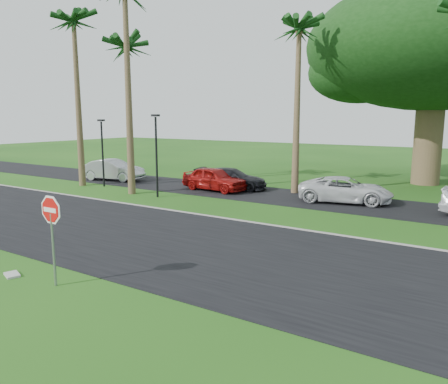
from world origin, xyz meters
The scene contains 16 objects.
ground centered at (0.00, 0.00, 0.00)m, with size 120.00×120.00×0.00m, color #1B4812.
road centered at (0.00, 2.00, 0.01)m, with size 120.00×8.00×0.02m, color black.
parking_strip centered at (0.00, 12.50, 0.01)m, with size 120.00×5.00×0.02m, color black.
curb centered at (0.00, 6.05, 0.03)m, with size 120.00×0.12×0.06m, color gray.
stop_sign_near centered at (0.50, -3.00, 1.77)m, with size 1.05×0.07×2.62m.
palm_left_far centered at (-13.00, 9.00, 10.13)m, with size 5.00×5.00×11.50m.
palm_left_mid centered at (-10.50, 11.00, 8.68)m, with size 5.00×5.00×10.00m.
palm_center centered at (0.00, 14.00, 9.16)m, with size 5.00×5.00×10.50m.
canopy_tree centered at (6.00, 22.00, 8.95)m, with size 16.50×16.50×13.12m.
streetlight_left centered at (-11.50, 9.50, 2.50)m, with size 0.45×0.25×4.34m.
streetlight_right centered at (-6.00, 8.50, 2.65)m, with size 0.45×0.25×4.64m.
car_silver centered at (-13.00, 11.71, 0.74)m, with size 1.57×4.51×1.49m, color #A6A9AD.
car_red centered at (-4.50, 12.06, 0.72)m, with size 1.70×4.24×1.44m, color maroon.
car_dark centered at (-3.89, 13.06, 0.65)m, with size 1.83×4.49×1.30m, color black.
car_minivan centered at (3.46, 12.69, 0.67)m, with size 2.23×4.84×1.34m, color silver.
utility_slab centered at (-1.20, -3.22, 0.03)m, with size 0.55×0.35×0.06m, color #A9A8A0.
Camera 1 is at (10.41, -9.95, 4.52)m, focal length 35.00 mm.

